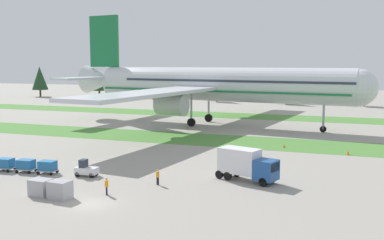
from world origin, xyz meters
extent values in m
plane|color=gray|center=(0.00, 0.00, 0.00)|extent=(400.00, 400.00, 0.00)
cube|color=#4C8438|center=(0.00, 37.92, 0.00)|extent=(320.00, 12.29, 0.01)
cube|color=#4C8438|center=(0.00, 74.50, 0.00)|extent=(320.00, 12.29, 0.01)
cylinder|color=silver|center=(-4.27, 56.21, 8.62)|extent=(55.81, 13.87, 7.04)
sphere|color=silver|center=(23.20, 52.77, 8.62)|extent=(6.90, 6.90, 6.90)
cone|color=silver|center=(-34.42, 59.99, 9.15)|extent=(10.21, 7.81, 6.69)
cube|color=#19703D|center=(-4.27, 56.21, 7.39)|extent=(54.49, 13.84, 0.36)
cube|color=#283342|center=(-0.92, 55.79, 9.50)|extent=(49.12, 13.10, 0.44)
cube|color=silver|center=(-4.87, 78.55, 7.92)|extent=(13.33, 37.94, 0.63)
cylinder|color=#A3A3A8|center=(-4.26, 72.85, 5.60)|extent=(5.84, 4.51, 3.87)
cube|color=silver|center=(-10.37, 34.71, 7.92)|extent=(13.33, 37.94, 0.63)
cylinder|color=#A3A3A8|center=(-8.37, 40.08, 5.60)|extent=(5.84, 4.51, 3.87)
cube|color=silver|center=(-32.65, 68.70, 9.68)|extent=(6.56, 14.01, 0.44)
cube|color=silver|center=(-34.85, 51.11, 9.68)|extent=(6.56, 14.01, 0.44)
cube|color=#19703D|center=(-33.75, 59.91, 18.12)|extent=(7.93, 1.74, 11.96)
cylinder|color=#A3A3A8|center=(17.17, 53.52, 4.08)|extent=(0.44, 0.44, 6.97)
cylinder|color=black|center=(17.17, 53.52, 0.60)|extent=(1.24, 0.57, 1.20)
cylinder|color=#A3A3A8|center=(-8.09, 60.94, 4.21)|extent=(0.44, 0.44, 6.72)
cylinder|color=black|center=(-8.09, 60.94, 0.85)|extent=(1.76, 0.80, 1.70)
cylinder|color=#A3A3A8|center=(-9.14, 52.57, 4.21)|extent=(0.44, 0.44, 6.72)
cylinder|color=black|center=(-9.14, 52.57, 0.85)|extent=(1.76, 0.80, 1.70)
cube|color=silver|center=(-6.13, 8.95, 0.69)|extent=(2.72, 1.55, 0.77)
cube|color=#283342|center=(-6.52, 8.91, 1.52)|extent=(0.80, 1.16, 0.90)
cylinder|color=black|center=(-5.28, 9.59, 0.30)|extent=(0.62, 0.26, 0.60)
cylinder|color=black|center=(-5.17, 8.49, 0.30)|extent=(0.62, 0.26, 0.60)
cylinder|color=black|center=(-7.09, 9.41, 0.30)|extent=(0.62, 0.26, 0.60)
cylinder|color=black|center=(-6.98, 8.31, 0.30)|extent=(0.62, 0.26, 0.60)
cube|color=#A3A3A8|center=(-11.20, 8.45, 0.40)|extent=(2.34, 1.71, 0.10)
cube|color=#23669E|center=(-11.20, 8.45, 1.00)|extent=(2.06, 1.50, 1.10)
cylinder|color=black|center=(-10.44, 9.22, 0.20)|extent=(0.41, 0.16, 0.40)
cylinder|color=black|center=(-10.30, 7.84, 0.20)|extent=(0.41, 0.16, 0.40)
cylinder|color=black|center=(-12.10, 9.05, 0.20)|extent=(0.41, 0.16, 0.40)
cylinder|color=black|center=(-11.97, 7.68, 0.20)|extent=(0.41, 0.16, 0.40)
cube|color=#A3A3A8|center=(-14.09, 8.16, 0.40)|extent=(2.34, 1.71, 0.10)
cube|color=#23669E|center=(-14.09, 8.16, 1.00)|extent=(2.06, 1.50, 1.10)
cylinder|color=black|center=(-13.32, 8.93, 0.20)|extent=(0.41, 0.16, 0.40)
cylinder|color=black|center=(-13.19, 7.56, 0.20)|extent=(0.41, 0.16, 0.40)
cylinder|color=black|center=(-14.99, 8.77, 0.20)|extent=(0.41, 0.16, 0.40)
cylinder|color=black|center=(-14.85, 7.40, 0.20)|extent=(0.41, 0.16, 0.40)
cube|color=#A3A3A8|center=(-16.97, 7.88, 0.40)|extent=(2.34, 1.71, 0.10)
cube|color=#23669E|center=(-16.97, 7.88, 1.00)|extent=(2.06, 1.50, 1.10)
cylinder|color=black|center=(-16.21, 8.65, 0.20)|extent=(0.41, 0.16, 0.40)
cylinder|color=black|center=(-16.08, 7.27, 0.20)|extent=(0.41, 0.16, 0.40)
cylinder|color=black|center=(-17.87, 8.48, 0.20)|extent=(0.41, 0.16, 0.40)
cube|color=#1E4C8E|center=(14.09, 12.60, 1.58)|extent=(2.78, 2.84, 2.20)
cube|color=#283342|center=(15.10, 12.29, 2.02)|extent=(0.68, 2.00, 0.97)
cube|color=silver|center=(10.89, 13.58, 2.18)|extent=(4.98, 3.51, 2.80)
cylinder|color=black|center=(14.59, 13.49, 0.48)|extent=(1.01, 0.57, 0.96)
cylinder|color=black|center=(14.01, 11.58, 0.48)|extent=(1.01, 0.57, 0.96)
cylinder|color=black|center=(10.32, 14.80, 0.48)|extent=(1.01, 0.57, 0.96)
cylinder|color=black|center=(9.73, 12.89, 0.48)|extent=(1.01, 0.57, 0.96)
cylinder|color=black|center=(9.24, 15.13, 0.48)|extent=(1.01, 0.57, 0.96)
cylinder|color=black|center=(8.66, 13.22, 0.48)|extent=(1.01, 0.57, 0.96)
cylinder|color=black|center=(-0.01, 3.06, 0.42)|extent=(0.18, 0.18, 0.85)
cylinder|color=black|center=(-0.12, 3.25, 0.42)|extent=(0.18, 0.18, 0.85)
cylinder|color=orange|center=(-0.06, 3.16, 1.16)|extent=(0.36, 0.36, 0.62)
sphere|color=tan|center=(-0.06, 3.16, 1.62)|extent=(0.24, 0.24, 0.24)
cylinder|color=orange|center=(0.05, 2.96, 1.13)|extent=(0.10, 0.10, 0.58)
cylinder|color=orange|center=(-0.18, 3.36, 1.13)|extent=(0.10, 0.10, 0.58)
cylinder|color=black|center=(3.26, 8.27, 0.42)|extent=(0.18, 0.18, 0.85)
cylinder|color=black|center=(3.09, 8.41, 0.42)|extent=(0.18, 0.18, 0.85)
cylinder|color=orange|center=(3.18, 8.34, 1.16)|extent=(0.36, 0.36, 0.62)
sphere|color=tan|center=(3.18, 8.34, 1.62)|extent=(0.24, 0.24, 0.24)
cylinder|color=orange|center=(3.36, 8.20, 1.13)|extent=(0.10, 0.10, 0.58)
cylinder|color=orange|center=(3.00, 8.48, 1.13)|extent=(0.10, 0.10, 0.58)
cube|color=#A3A3A8|center=(-6.12, 0.76, 0.82)|extent=(2.08, 1.70, 1.64)
cube|color=#A3A3A8|center=(-3.66, 0.51, 0.88)|extent=(2.10, 1.73, 1.76)
cone|color=orange|center=(12.64, 35.10, 0.26)|extent=(0.44, 0.44, 0.52)
cone|color=orange|center=(22.14, 32.45, 0.33)|extent=(0.44, 0.44, 0.65)
cylinder|color=#4C3823|center=(-93.38, 111.34, 1.36)|extent=(0.70, 0.70, 2.73)
cone|color=#1E4223|center=(-93.38, 111.34, 7.21)|extent=(6.15, 6.15, 8.96)
cylinder|color=#4C3823|center=(-68.80, 114.46, 1.36)|extent=(0.70, 0.70, 2.72)
cone|color=#1E4223|center=(-68.80, 114.46, 6.66)|extent=(5.88, 5.88, 7.88)
cylinder|color=#4C3823|center=(-46.68, 115.00, 1.54)|extent=(0.70, 0.70, 3.08)
cone|color=#1E4223|center=(-46.68, 115.00, 6.27)|extent=(4.97, 4.97, 6.37)
cylinder|color=#4C3823|center=(-21.94, 112.96, 1.57)|extent=(0.70, 0.70, 3.14)
cone|color=#1E4223|center=(-21.94, 112.96, 6.98)|extent=(5.50, 5.50, 7.68)
cylinder|color=#4C3823|center=(1.68, 111.53, 1.39)|extent=(0.70, 0.70, 2.78)
cone|color=#1E4223|center=(1.68, 111.53, 6.62)|extent=(5.97, 5.97, 7.67)
cylinder|color=#4C3823|center=(24.92, 112.07, 1.55)|extent=(0.70, 0.70, 3.10)
cone|color=#1E4223|center=(24.92, 112.07, 7.00)|extent=(5.70, 5.70, 7.79)
camera|label=1|loc=(23.09, -35.53, 13.09)|focal=42.73mm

